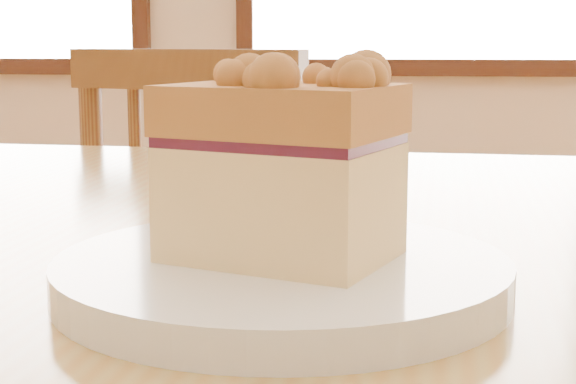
# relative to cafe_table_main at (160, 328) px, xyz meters

# --- Properties ---
(cafe_table_main) EXTENTS (1.38, 0.97, 0.75)m
(cafe_table_main) POSITION_rel_cafe_table_main_xyz_m (0.00, 0.00, 0.00)
(cafe_table_main) COLOR #B18F45
(cafe_table_main) RESTS_ON ground
(cafe_chair_main) EXTENTS (0.49, 0.49, 0.88)m
(cafe_chair_main) POSITION_rel_cafe_table_main_xyz_m (-0.07, 0.72, -0.22)
(cafe_chair_main) COLOR brown
(cafe_chair_main) RESTS_ON ground
(plate) EXTENTS (0.24, 0.24, 0.02)m
(plate) POSITION_rel_cafe_table_main_xyz_m (0.12, -0.19, 0.10)
(plate) COLOR white
(plate) RESTS_ON cafe_table_main
(cake_slice) EXTENTS (0.14, 0.12, 0.11)m
(cake_slice) POSITION_rel_cafe_table_main_xyz_m (0.12, -0.19, 0.16)
(cake_slice) COLOR #FFE590
(cake_slice) RESTS_ON plate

